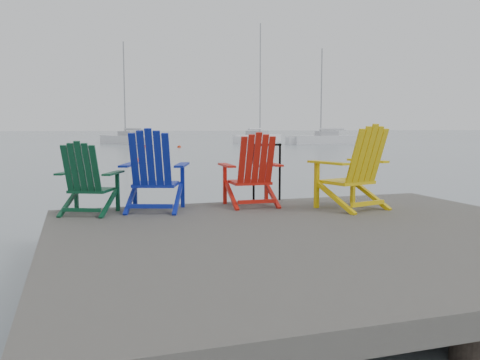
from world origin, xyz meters
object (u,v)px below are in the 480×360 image
object	(u,v)px
handrail	(267,166)
buoy_c	(179,147)
chair_red	(252,170)
buoy_a	(254,157)
chair_green	(87,179)
chair_yellow	(355,168)
buoy_b	(138,161)
buoy_d	(146,147)
sailboat_mid	(259,139)
sailboat_far	(324,140)
sailboat_near	(128,140)
chair_blue	(154,171)

from	to	relation	value
handrail	buoy_c	size ratio (longest dim) A/B	2.73
chair_red	buoy_a	distance (m)	20.37
chair_green	chair_yellow	bearing A→B (deg)	12.72
chair_green	buoy_b	size ratio (longest dim) A/B	2.87
buoy_d	chair_green	bearing A→B (deg)	-98.84
chair_green	sailboat_mid	size ratio (longest dim) A/B	0.07
sailboat_mid	sailboat_far	size ratio (longest dim) A/B	1.37
chair_green	handrail	bearing A→B (deg)	33.69
chair_yellow	buoy_a	bearing A→B (deg)	59.12
chair_yellow	chair_green	bearing A→B (deg)	153.46
buoy_c	buoy_d	bearing A→B (deg)	158.21
chair_red	sailboat_far	xyz separation A→B (m)	(20.59, 37.56, -0.67)
sailboat_near	buoy_b	bearing A→B (deg)	-121.75
chair_green	buoy_c	bearing A→B (deg)	100.82
sailboat_near	buoy_b	xyz separation A→B (m)	(-2.01, -25.69, -0.36)
chair_yellow	sailboat_near	world-z (taller)	sailboat_near
sailboat_near	chair_yellow	bearing A→B (deg)	-118.79
chair_blue	sailboat_near	bearing A→B (deg)	104.19
chair_green	buoy_c	distance (m)	34.24
handrail	sailboat_near	world-z (taller)	sailboat_near
buoy_d	chair_blue	bearing A→B (deg)	-97.40
sailboat_far	buoy_d	bearing A→B (deg)	97.89
handrail	chair_yellow	size ratio (longest dim) A/B	0.78
handrail	chair_yellow	distance (m)	1.47
chair_red	buoy_d	distance (m)	34.48
handrail	sailboat_mid	size ratio (longest dim) A/B	0.07
sailboat_far	buoy_b	bearing A→B (deg)	131.98
chair_blue	sailboat_far	world-z (taller)	sailboat_far
buoy_a	buoy_b	xyz separation A→B (m)	(-6.41, -1.41, 0.00)
handrail	buoy_d	size ratio (longest dim) A/B	2.24
handrail	chair_red	distance (m)	0.64
chair_red	buoy_b	distance (m)	17.79
sailboat_mid	sailboat_far	xyz separation A→B (m)	(4.24, -6.89, 0.00)
sailboat_near	chair_blue	bearing A→B (deg)	-122.38
sailboat_mid	sailboat_far	distance (m)	8.09
sailboat_far	buoy_a	size ratio (longest dim) A/B	22.77
sailboat_far	buoy_c	world-z (taller)	sailboat_far
chair_blue	buoy_b	xyz separation A→B (m)	(1.86, 17.75, -1.06)
handrail	buoy_b	xyz separation A→B (m)	(0.02, 17.26, -1.04)
chair_yellow	chair_red	bearing A→B (deg)	136.37
sailboat_far	chair_yellow	bearing A→B (deg)	150.70
buoy_a	chair_green	bearing A→B (deg)	-115.53
chair_yellow	sailboat_mid	world-z (taller)	sailboat_mid
buoy_d	handrail	bearing A→B (deg)	-94.42
chair_yellow	sailboat_mid	bearing A→B (deg)	56.30
chair_yellow	sailboat_mid	distance (m)	47.59
handrail	sailboat_mid	world-z (taller)	sailboat_mid
chair_blue	chair_yellow	xyz separation A→B (m)	(2.72, -0.69, 0.03)
chair_red	chair_yellow	size ratio (longest dim) A/B	0.90
handrail	buoy_a	xyz separation A→B (m)	(6.42, 18.68, -1.04)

